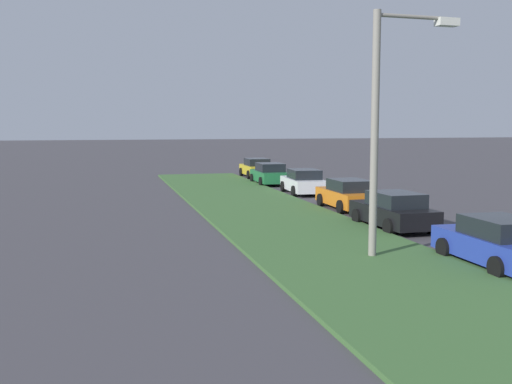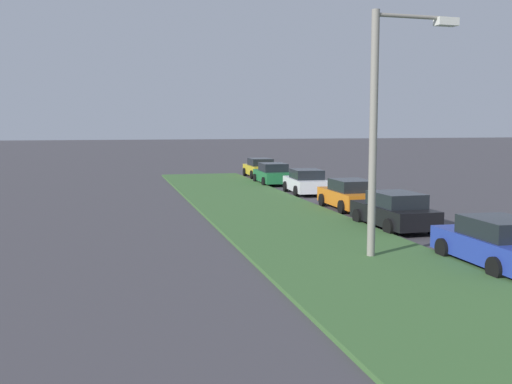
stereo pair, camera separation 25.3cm
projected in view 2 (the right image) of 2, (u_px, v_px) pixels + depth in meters
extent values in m
cube|color=#3D6633|center=(330.00, 248.00, 20.41)|extent=(60.00, 6.00, 0.12)
cube|color=#23389E|center=(495.00, 248.00, 17.85)|extent=(4.32, 1.85, 0.70)
cube|color=black|center=(500.00, 228.00, 17.58)|extent=(2.22, 1.63, 0.55)
cylinder|color=black|center=(443.00, 249.00, 18.98)|extent=(0.64, 0.23, 0.64)
cylinder|color=black|center=(495.00, 246.00, 19.38)|extent=(0.64, 0.23, 0.64)
cylinder|color=black|center=(495.00, 269.00, 16.37)|extent=(0.64, 0.23, 0.64)
cube|color=black|center=(393.00, 214.00, 24.37)|extent=(4.37, 1.97, 0.70)
cube|color=black|center=(396.00, 199.00, 24.11)|extent=(2.26, 1.69, 0.55)
cylinder|color=black|center=(358.00, 217.00, 25.45)|extent=(0.65, 0.25, 0.64)
cylinder|color=black|center=(397.00, 215.00, 25.93)|extent=(0.65, 0.25, 0.64)
cylinder|color=black|center=(389.00, 227.00, 22.86)|extent=(0.65, 0.25, 0.64)
cylinder|color=black|center=(432.00, 225.00, 23.35)|extent=(0.65, 0.25, 0.64)
cube|color=orange|center=(349.00, 198.00, 29.84)|extent=(4.31, 1.82, 0.70)
cube|color=black|center=(351.00, 185.00, 29.57)|extent=(2.21, 1.61, 0.55)
cylinder|color=black|center=(322.00, 200.00, 30.96)|extent=(0.64, 0.22, 0.64)
cylinder|color=black|center=(356.00, 199.00, 31.37)|extent=(0.64, 0.22, 0.64)
cylinder|color=black|center=(342.00, 207.00, 28.35)|extent=(0.64, 0.22, 0.64)
cylinder|color=black|center=(378.00, 206.00, 28.76)|extent=(0.64, 0.22, 0.64)
cube|color=silver|center=(306.00, 184.00, 36.39)|extent=(4.40, 2.05, 0.70)
cube|color=black|center=(307.00, 174.00, 36.12)|extent=(2.29, 1.73, 0.55)
cylinder|color=black|center=(286.00, 186.00, 37.58)|extent=(0.65, 0.26, 0.64)
cylinder|color=black|center=(314.00, 186.00, 37.89)|extent=(0.65, 0.26, 0.64)
cylinder|color=black|center=(296.00, 191.00, 34.94)|extent=(0.65, 0.26, 0.64)
cylinder|color=black|center=(327.00, 191.00, 35.25)|extent=(0.65, 0.26, 0.64)
cube|color=#1E6B38|center=(272.00, 176.00, 42.01)|extent=(4.34, 1.89, 0.70)
cube|color=black|center=(273.00, 167.00, 41.74)|extent=(2.23, 1.65, 0.55)
cylinder|color=black|center=(255.00, 178.00, 43.16)|extent=(0.64, 0.23, 0.64)
cylinder|color=black|center=(280.00, 178.00, 43.54)|extent=(0.64, 0.23, 0.64)
cylinder|color=black|center=(264.00, 182.00, 40.54)|extent=(0.64, 0.23, 0.64)
cylinder|color=black|center=(290.00, 181.00, 40.91)|extent=(0.64, 0.23, 0.64)
cube|color=gold|center=(260.00, 170.00, 47.70)|extent=(4.32, 1.86, 0.70)
cube|color=black|center=(260.00, 162.00, 47.43)|extent=(2.22, 1.63, 0.55)
cylinder|color=black|center=(245.00, 172.00, 48.84)|extent=(0.64, 0.23, 0.64)
cylinder|color=black|center=(267.00, 171.00, 49.23)|extent=(0.64, 0.23, 0.64)
cylinder|color=black|center=(252.00, 175.00, 46.22)|extent=(0.64, 0.23, 0.64)
cylinder|color=black|center=(275.00, 174.00, 46.61)|extent=(0.64, 0.23, 0.64)
cylinder|color=gray|center=(373.00, 137.00, 18.50)|extent=(0.24, 0.24, 7.50)
cylinder|color=gray|center=(412.00, 16.00, 18.45)|extent=(0.26, 2.40, 0.12)
cube|color=silver|center=(446.00, 22.00, 18.81)|extent=(0.40, 0.72, 0.24)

